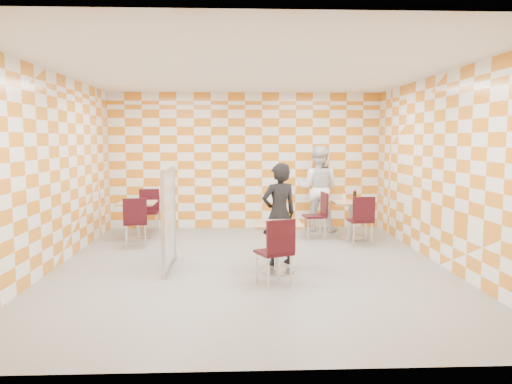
% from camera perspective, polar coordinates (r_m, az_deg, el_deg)
% --- Properties ---
extents(room_shell, '(7.00, 7.00, 7.00)m').
position_cam_1_polar(room_shell, '(8.14, -0.81, 2.70)').
color(room_shell, gray).
rests_on(room_shell, ground).
extents(main_table, '(0.70, 0.70, 0.75)m').
position_cam_1_polar(main_table, '(7.39, 2.48, -5.38)').
color(main_table, tan).
rests_on(main_table, ground).
extents(second_table, '(0.70, 0.70, 0.75)m').
position_cam_1_polar(second_table, '(10.07, 10.78, -2.44)').
color(second_table, tan).
rests_on(second_table, ground).
extents(empty_table, '(0.70, 0.70, 0.75)m').
position_cam_1_polar(empty_table, '(10.09, -13.41, -2.48)').
color(empty_table, tan).
rests_on(empty_table, ground).
extents(chair_main_front, '(0.56, 0.56, 0.92)m').
position_cam_1_polar(chair_main_front, '(6.69, 2.43, -6.29)').
color(chair_main_front, '#350A12').
rests_on(chair_main_front, ground).
extents(chair_second_front, '(0.45, 0.46, 0.92)m').
position_cam_1_polar(chair_second_front, '(9.50, 12.00, -2.75)').
color(chair_second_front, '#350A12').
rests_on(chair_second_front, ground).
extents(chair_second_side, '(0.47, 0.47, 0.92)m').
position_cam_1_polar(chair_second_side, '(10.01, 7.21, -2.23)').
color(chair_second_side, '#350A12').
rests_on(chair_second_side, ground).
extents(chair_empty_near, '(0.49, 0.50, 0.92)m').
position_cam_1_polar(chair_empty_near, '(9.33, -13.63, -2.95)').
color(chair_empty_near, '#350A12').
rests_on(chair_empty_near, ground).
extents(chair_empty_far, '(0.44, 0.45, 0.92)m').
position_cam_1_polar(chair_empty_far, '(10.78, -12.15, -1.72)').
color(chair_empty_far, '#350A12').
rests_on(chair_empty_far, ground).
extents(partition, '(0.08, 1.38, 1.55)m').
position_cam_1_polar(partition, '(7.74, -9.92, -2.84)').
color(partition, white).
rests_on(partition, ground).
extents(man_dark, '(0.69, 0.57, 1.61)m').
position_cam_1_polar(man_dark, '(7.85, 2.66, -2.53)').
color(man_dark, black).
rests_on(man_dark, ground).
extents(man_white, '(1.07, 0.95, 1.84)m').
position_cam_1_polar(man_white, '(10.83, 7.12, 0.39)').
color(man_white, white).
rests_on(man_white, ground).
extents(pizza_on_foil, '(0.40, 0.40, 0.04)m').
position_cam_1_polar(pizza_on_foil, '(7.33, 2.50, -3.43)').
color(pizza_on_foil, silver).
rests_on(pizza_on_foil, main_table).
extents(sport_bottle, '(0.06, 0.06, 0.20)m').
position_cam_1_polar(sport_bottle, '(10.06, 10.09, -0.54)').
color(sport_bottle, white).
rests_on(sport_bottle, second_table).
extents(soda_bottle, '(0.07, 0.07, 0.23)m').
position_cam_1_polar(soda_bottle, '(10.12, 11.22, -0.44)').
color(soda_bottle, black).
rests_on(soda_bottle, second_table).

